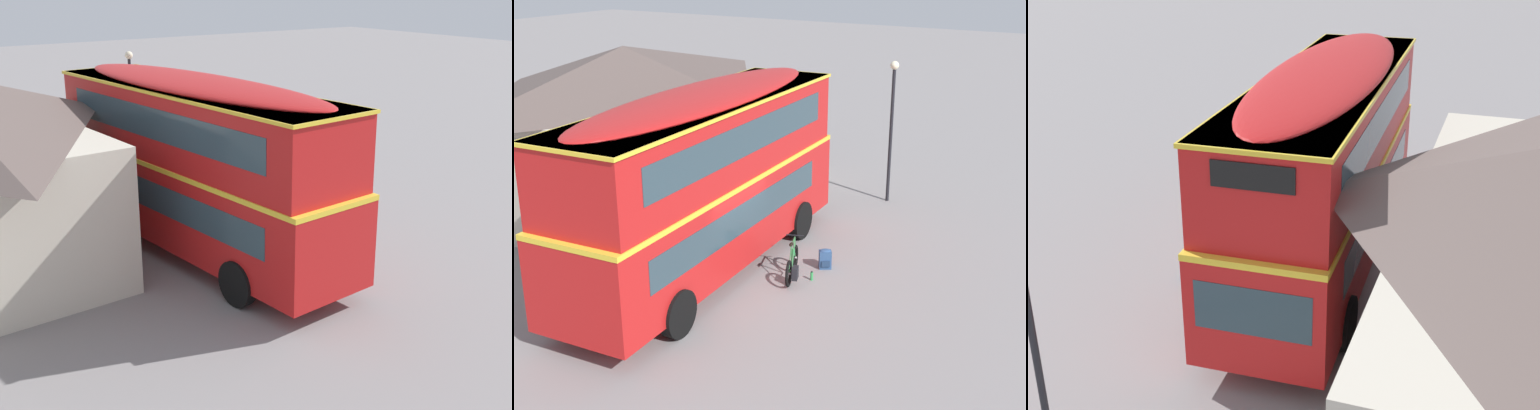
% 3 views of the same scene
% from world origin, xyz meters
% --- Properties ---
extents(ground_plane, '(120.00, 120.00, 0.00)m').
position_xyz_m(ground_plane, '(0.00, 0.00, 0.00)').
color(ground_plane, gray).
extents(double_decker_bus, '(10.46, 3.37, 4.79)m').
position_xyz_m(double_decker_bus, '(0.33, 0.57, 2.64)').
color(double_decker_bus, black).
rests_on(double_decker_bus, ground).
extents(touring_bicycle, '(1.61, 0.82, 1.01)m').
position_xyz_m(touring_bicycle, '(1.07, -1.54, 0.37)').
color(touring_bicycle, black).
rests_on(touring_bicycle, ground).
extents(backpack_on_ground, '(0.38, 0.40, 0.54)m').
position_xyz_m(backpack_on_ground, '(2.09, -1.96, 0.28)').
color(backpack_on_ground, '#2D4C7A').
rests_on(backpack_on_ground, ground).
extents(water_bottle_green_metal, '(0.07, 0.07, 0.25)m').
position_xyz_m(water_bottle_green_metal, '(1.25, -2.01, 0.12)').
color(water_bottle_green_metal, green).
rests_on(water_bottle_green_metal, ground).
extents(street_lamp, '(0.28, 0.28, 4.65)m').
position_xyz_m(street_lamp, '(7.99, -1.22, 2.87)').
color(street_lamp, black).
rests_on(street_lamp, ground).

